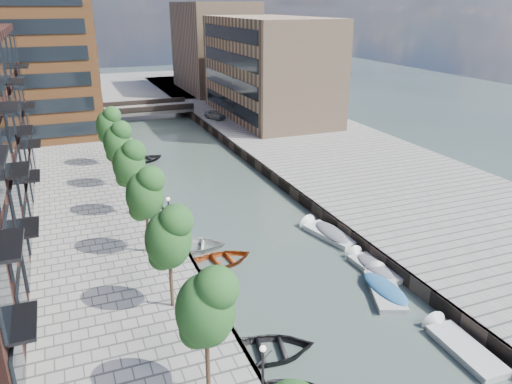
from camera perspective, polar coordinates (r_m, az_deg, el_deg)
water at (r=50.53m, az=-5.58°, el=1.26°), size 300.00×300.00×0.00m
quay_right at (r=56.64m, az=10.13°, el=3.73°), size 20.00×140.00×1.00m
quay_wall_left at (r=49.14m, az=-12.44°, el=0.90°), size 0.25×140.00×1.00m
quay_wall_right at (r=52.27m, az=0.82°, el=2.61°), size 0.25×140.00×1.00m
far_closure at (r=107.87m, az=-14.88°, el=11.44°), size 80.00×40.00×1.00m
tower at (r=70.95m, az=-26.39°, el=18.13°), size 18.00×18.00×30.00m
tan_block_near at (r=74.30m, az=1.43°, el=13.99°), size 12.00×25.00×14.00m
tan_block_far at (r=98.52m, az=-4.75°, el=16.19°), size 12.00×20.00×16.00m
bridge at (r=80.41m, az=-12.20°, el=9.29°), size 13.00×6.00×1.30m
tree_1 at (r=20.89m, az=-5.82°, el=-12.79°), size 2.50×2.50×5.95m
tree_2 at (r=26.85m, az=-10.03°, el=-4.94°), size 2.50×2.50×5.95m
tree_3 at (r=33.22m, az=-12.61°, el=-0.00°), size 2.50×2.50×5.95m
tree_4 at (r=39.81m, az=-14.35°, el=3.33°), size 2.50×2.50×5.95m
tree_5 at (r=46.51m, az=-15.59°, el=5.70°), size 2.50×2.50×5.95m
tree_6 at (r=53.29m, az=-16.53°, el=7.47°), size 2.50×2.50×5.95m
lamp_0 at (r=20.06m, az=0.78°, el=-20.79°), size 0.24×0.24×4.12m
lamp_1 at (r=33.18m, az=-9.86°, el=-3.18°), size 0.24×0.24×4.12m
lamp_2 at (r=48.08m, az=-14.00°, el=4.11°), size 0.24×0.24×4.12m
sloop_0 at (r=26.77m, az=1.29°, el=-18.15°), size 5.61×4.48×1.04m
sloop_2 at (r=34.80m, az=-4.09°, el=-8.17°), size 5.00×3.82×0.97m
sloop_3 at (r=36.90m, az=-7.40°, el=-6.51°), size 5.88×4.92×1.05m
sloop_4 at (r=57.95m, az=-12.65°, el=3.42°), size 5.41×4.58×0.95m
motorboat_1 at (r=34.87m, az=12.99°, el=-8.30°), size 1.75×4.54×1.49m
motorboat_2 at (r=29.24m, az=21.99°, el=-15.87°), size 1.82×4.85×1.60m
motorboat_3 at (r=32.63m, az=14.31°, el=-10.56°), size 3.38×5.19×1.64m
motorboat_4 at (r=38.98m, az=8.10°, el=-4.66°), size 2.94×5.35×1.69m
car at (r=73.48m, az=-4.71°, el=8.81°), size 2.76×3.94×1.25m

